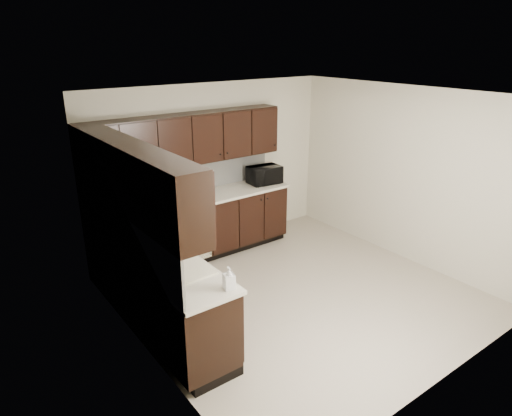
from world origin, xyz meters
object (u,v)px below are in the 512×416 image
Objects in this scene: sink at (175,272)px; toaster_oven at (144,200)px; microwave at (264,175)px; storage_bin at (138,232)px; blue_pitcher at (164,246)px.

sink reaches higher than toaster_oven.
sink is 2.21× the size of toaster_oven.
storage_bin is at bearing -155.79° from microwave.
microwave is 1.34× the size of toaster_oven.
sink reaches higher than storage_bin.
storage_bin is 1.59× the size of blue_pitcher.
toaster_oven is at bearing -176.91° from microwave.
microwave reaches higher than storage_bin.
sink is at bearing -87.96° from storage_bin.
toaster_oven is at bearing 78.96° from blue_pitcher.
toaster_oven is 1.63m from blue_pitcher.
microwave is at bearing 37.02° from blue_pitcher.
storage_bin is at bearing 97.17° from blue_pitcher.
sink is 1.82m from toaster_oven.
sink is 0.28m from blue_pitcher.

